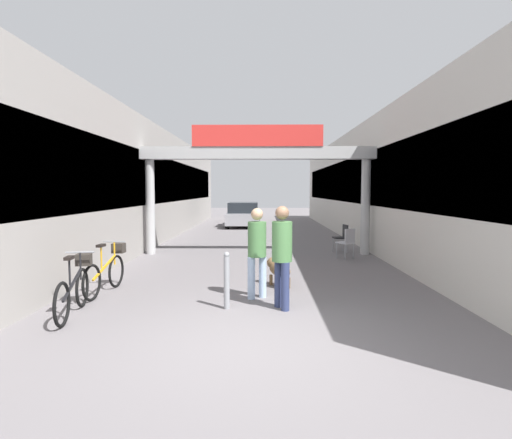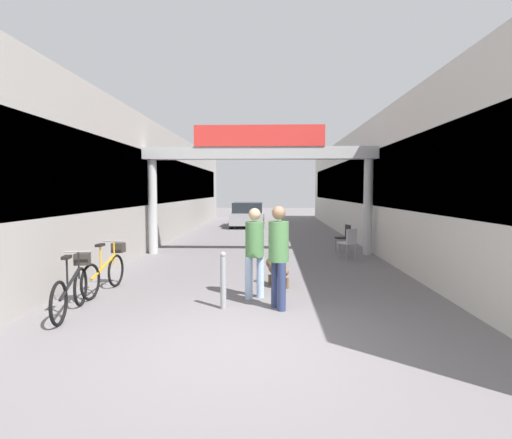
{
  "view_description": "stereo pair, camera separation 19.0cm",
  "coord_description": "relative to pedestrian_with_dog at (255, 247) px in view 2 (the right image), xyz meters",
  "views": [
    {
      "loc": [
        0.15,
        -5.1,
        2.0
      ],
      "look_at": [
        0.0,
        4.41,
        1.3
      ],
      "focal_mm": 28.0,
      "sensor_mm": 36.0,
      "label": 1
    },
    {
      "loc": [
        0.34,
        -5.09,
        2.0
      ],
      "look_at": [
        0.0,
        4.41,
        1.3
      ],
      "focal_mm": 28.0,
      "sensor_mm": 36.0,
      "label": 2
    }
  ],
  "objects": [
    {
      "name": "pedestrian_with_dog",
      "position": [
        0.0,
        0.0,
        0.0
      ],
      "size": [
        0.46,
        0.46,
        1.67
      ],
      "color": "#A5BFE0",
      "rests_on": "ground_plane"
    },
    {
      "name": "parked_car_silver",
      "position": [
        -0.95,
        14.69,
        -0.31
      ],
      "size": [
        1.82,
        4.02,
        1.33
      ],
      "color": "#99999E",
      "rests_on": "ground_plane"
    },
    {
      "name": "bollard_post_metal",
      "position": [
        -0.5,
        -0.68,
        -0.46
      ],
      "size": [
        0.1,
        0.1,
        0.97
      ],
      "color": "gray",
      "rests_on": "ground_plane"
    },
    {
      "name": "storefront_left",
      "position": [
        -5.15,
        8.82,
        1.21
      ],
      "size": [
        3.0,
        26.0,
        4.33
      ],
      "color": "#9E9993",
      "rests_on": "ground_plane"
    },
    {
      "name": "cafe_chair_aluminium_nearer",
      "position": [
        2.57,
        4.27,
        -0.42
      ],
      "size": [
        0.56,
        0.56,
        0.89
      ],
      "color": "gray",
      "rests_on": "ground_plane"
    },
    {
      "name": "storefront_right",
      "position": [
        5.04,
        8.82,
        1.21
      ],
      "size": [
        3.0,
        26.0,
        4.33
      ],
      "color": "beige",
      "rests_on": "ground_plane"
    },
    {
      "name": "ground_plane",
      "position": [
        -0.05,
        -2.18,
        -0.96
      ],
      "size": [
        80.0,
        80.0,
        0.0
      ],
      "primitive_type": "plane",
      "color": "slate"
    },
    {
      "name": "cafe_chair_black_farther",
      "position": [
        2.68,
        5.54,
        -0.42
      ],
      "size": [
        0.46,
        0.46,
        0.89
      ],
      "color": "gray",
      "rests_on": "ground_plane"
    },
    {
      "name": "bicycle_orange_second",
      "position": [
        -2.94,
        0.39,
        -0.52
      ],
      "size": [
        0.46,
        1.69,
        0.98
      ],
      "color": "black",
      "rests_on": "ground_plane"
    },
    {
      "name": "arcade_sign_gateway",
      "position": [
        -0.05,
        5.08,
        1.85
      ],
      "size": [
        7.4,
        0.47,
        3.97
      ],
      "color": "#B2B2B2",
      "rests_on": "ground_plane"
    },
    {
      "name": "pedestrian_companion",
      "position": [
        0.43,
        -0.66,
        0.04
      ],
      "size": [
        0.45,
        0.45,
        1.74
      ],
      "color": "navy",
      "rests_on": "ground_plane"
    },
    {
      "name": "bicycle_black_nearest",
      "position": [
        -2.93,
        -0.99,
        -0.52
      ],
      "size": [
        0.46,
        1.68,
        0.98
      ],
      "color": "black",
      "rests_on": "ground_plane"
    },
    {
      "name": "dog_on_leash",
      "position": [
        0.43,
        0.93,
        -0.6
      ],
      "size": [
        0.6,
        0.81,
        0.57
      ],
      "color": "brown",
      "rests_on": "ground_plane"
    }
  ]
}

